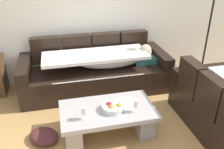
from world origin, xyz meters
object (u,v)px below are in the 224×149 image
object	(u,v)px
wine_glass_near_right	(136,104)
floor_lamp	(209,21)
wine_glass_near_left	(84,111)
open_magazine	(123,103)
crumpled_garment	(44,136)
coffee_table	(108,118)
couch_along_wall	(98,71)
fruit_bowl	(113,107)

from	to	relation	value
wine_glass_near_right	floor_lamp	xyz separation A→B (m)	(1.69, 1.24, 0.62)
wine_glass_near_right	floor_lamp	size ratio (longest dim) A/B	0.09
wine_glass_near_left	floor_lamp	xyz separation A→B (m)	(2.33, 1.24, 0.62)
open_magazine	wine_glass_near_left	bearing A→B (deg)	-162.99
floor_lamp	crumpled_garment	xyz separation A→B (m)	(-2.84, -1.05, -1.06)
wine_glass_near_right	coffee_table	bearing A→B (deg)	156.34
crumpled_garment	wine_glass_near_right	bearing A→B (deg)	-9.16
couch_along_wall	crumpled_garment	xyz separation A→B (m)	(-0.92, -1.17, -0.27)
wine_glass_near_right	couch_along_wall	bearing A→B (deg)	99.92
fruit_bowl	wine_glass_near_right	xyz separation A→B (m)	(0.27, -0.10, 0.08)
couch_along_wall	open_magazine	world-z (taller)	couch_along_wall
floor_lamp	crumpled_garment	bearing A→B (deg)	-159.75
fruit_bowl	couch_along_wall	bearing A→B (deg)	88.51
wine_glass_near_left	crumpled_garment	bearing A→B (deg)	159.91
coffee_table	wine_glass_near_left	size ratio (longest dim) A/B	7.23
fruit_bowl	floor_lamp	world-z (taller)	floor_lamp
fruit_bowl	open_magazine	distance (m)	0.21
coffee_table	floor_lamp	size ratio (longest dim) A/B	0.62
couch_along_wall	wine_glass_near_left	xyz separation A→B (m)	(-0.40, -1.36, 0.17)
coffee_table	fruit_bowl	xyz separation A→B (m)	(0.06, -0.04, 0.18)
fruit_bowl	crumpled_garment	world-z (taller)	fruit_bowl
open_magazine	floor_lamp	bearing A→B (deg)	23.93
wine_glass_near_left	couch_along_wall	bearing A→B (deg)	73.56
fruit_bowl	wine_glass_near_left	world-z (taller)	wine_glass_near_left
floor_lamp	fruit_bowl	bearing A→B (deg)	-149.90
fruit_bowl	floor_lamp	size ratio (longest dim) A/B	0.14
open_magazine	floor_lamp	size ratio (longest dim) A/B	0.14
fruit_bowl	wine_glass_near_right	distance (m)	0.30
open_magazine	coffee_table	bearing A→B (deg)	-166.70
couch_along_wall	floor_lamp	size ratio (longest dim) A/B	1.26
coffee_table	wine_glass_near_right	world-z (taller)	wine_glass_near_right
coffee_table	wine_glass_near_right	bearing A→B (deg)	-23.66
coffee_table	floor_lamp	world-z (taller)	floor_lamp
couch_along_wall	floor_lamp	world-z (taller)	floor_lamp
wine_glass_near_right	crumpled_garment	world-z (taller)	wine_glass_near_right
couch_along_wall	floor_lamp	xyz separation A→B (m)	(1.92, -0.12, 0.79)
coffee_table	fruit_bowl	distance (m)	0.20
couch_along_wall	crumpled_garment	bearing A→B (deg)	-128.11
coffee_table	floor_lamp	xyz separation A→B (m)	(2.02, 1.09, 0.88)
couch_along_wall	coffee_table	bearing A→B (deg)	-94.27
coffee_table	open_magazine	bearing A→B (deg)	18.94
coffee_table	couch_along_wall	bearing A→B (deg)	85.73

